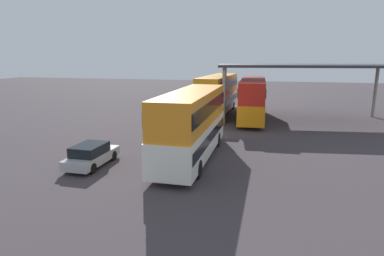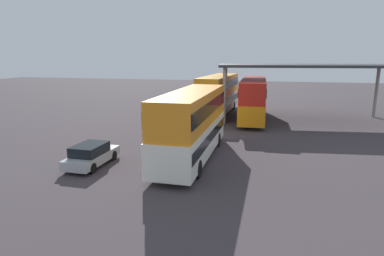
{
  "view_description": "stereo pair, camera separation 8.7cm",
  "coord_description": "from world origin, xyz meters",
  "px_view_note": "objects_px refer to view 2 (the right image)",
  "views": [
    {
      "loc": [
        4.64,
        -16.71,
        6.45
      ],
      "look_at": [
        0.21,
        2.67,
        2.0
      ],
      "focal_mm": 30.19,
      "sensor_mm": 36.0,
      "label": 1
    },
    {
      "loc": [
        4.73,
        -16.69,
        6.45
      ],
      "look_at": [
        0.21,
        2.67,
        2.0
      ],
      "focal_mm": 30.19,
      "sensor_mm": 36.0,
      "label": 2
    }
  ],
  "objects_px": {
    "double_decker_main": "(192,122)",
    "double_decker_near_canopy": "(218,93)",
    "parked_hatchback": "(91,155)",
    "double_decker_mid_row": "(253,98)"
  },
  "relations": [
    {
      "from": "double_decker_main",
      "to": "double_decker_near_canopy",
      "type": "height_order",
      "value": "double_decker_main"
    },
    {
      "from": "double_decker_near_canopy",
      "to": "parked_hatchback",
      "type": "bearing_deg",
      "value": 170.24
    },
    {
      "from": "double_decker_near_canopy",
      "to": "double_decker_mid_row",
      "type": "xyz_separation_m",
      "value": [
        3.98,
        -2.68,
        -0.07
      ]
    },
    {
      "from": "double_decker_main",
      "to": "parked_hatchback",
      "type": "bearing_deg",
      "value": 117.25
    },
    {
      "from": "double_decker_main",
      "to": "double_decker_near_canopy",
      "type": "xyz_separation_m",
      "value": [
        -0.82,
        16.63,
        -0.0
      ]
    },
    {
      "from": "parked_hatchback",
      "to": "double_decker_near_canopy",
      "type": "xyz_separation_m",
      "value": [
        4.73,
        19.4,
        1.69
      ]
    },
    {
      "from": "parked_hatchback",
      "to": "double_decker_mid_row",
      "type": "bearing_deg",
      "value": -26.17
    },
    {
      "from": "double_decker_main",
      "to": "double_decker_mid_row",
      "type": "distance_m",
      "value": 14.31
    },
    {
      "from": "double_decker_mid_row",
      "to": "double_decker_near_canopy",
      "type": "bearing_deg",
      "value": 54.81
    },
    {
      "from": "double_decker_near_canopy",
      "to": "double_decker_mid_row",
      "type": "relative_size",
      "value": 1.05
    }
  ]
}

